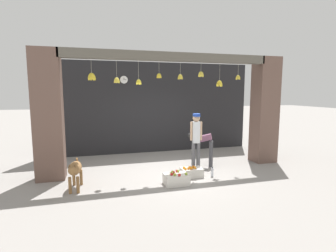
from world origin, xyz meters
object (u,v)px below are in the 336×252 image
Objects in this scene: dog at (75,170)px; wall_clock at (124,80)px; shopkeeper at (196,137)px; fruit_crate_apples at (176,179)px; worker_stooping at (204,144)px; fruit_crate_oranges at (191,172)px; water_bottle at (212,172)px.

wall_clock is (1.53, 3.28, 2.20)m from dog.
fruit_crate_apples is (-0.90, -0.97, -0.84)m from shopkeeper.
shopkeeper is at bearing 162.13° from worker_stooping.
shopkeeper reaches higher than worker_stooping.
dog is 2.96m from fruit_crate_oranges.
fruit_crate_oranges is 1.96× the size of wall_clock.
wall_clock is at bearing -44.03° from shopkeeper.
wall_clock is (-1.73, 2.61, 1.71)m from shopkeeper.
worker_stooping is 3.70m from wall_clock.
shopkeeper reaches higher than dog.
wall_clock is (-0.83, 3.58, 2.55)m from fruit_crate_apples.
water_bottle is at bearing 95.26° from dog.
fruit_crate_oranges is 2.10× the size of water_bottle.
wall_clock is (-2.15, 2.23, 2.02)m from worker_stooping.
wall_clock is at bearing 74.11° from worker_stooping.
dog is 3.57× the size of wall_clock.
fruit_crate_apples is at bearing 87.69° from dog.
fruit_crate_oranges is 0.56m from water_bottle.
worker_stooping is at bearing 49.91° from fruit_crate_oranges.
water_bottle is (0.54, -0.14, 0.00)m from fruit_crate_oranges.
wall_clock is (-1.40, 3.12, 2.56)m from fruit_crate_oranges.
wall_clock reaches higher than dog.
dog is at bearing 136.03° from worker_stooping.
worker_stooping is at bearing 45.53° from fruit_crate_apples.
dog is at bearing -115.08° from wall_clock.
dog is at bearing -179.65° from water_bottle.
wall_clock reaches higher than fruit_crate_oranges.
dog is 3.50m from water_bottle.
fruit_crate_apples is 2.06× the size of wall_clock.
fruit_crate_apples is 4.47m from wall_clock.
worker_stooping reaches higher than dog.
fruit_crate_apples is at bearing -76.95° from wall_clock.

